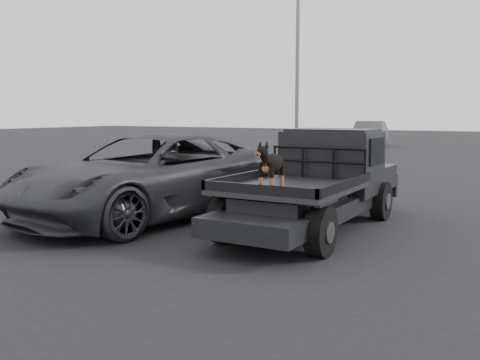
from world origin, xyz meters
The scene contains 7 objects.
ground centered at (0.00, 0.00, 0.00)m, with size 120.00×120.00×0.00m, color black.
flatbed_ute centered at (-0.51, 2.45, 0.46)m, with size 2.00×5.40×0.92m, color black, non-canonical shape.
ute_cab centered at (-0.51, 3.40, 1.36)m, with size 1.72×1.30×0.88m, color black, non-canonical shape.
headache_rack centered at (-0.51, 2.65, 1.20)m, with size 1.80×0.08×0.55m, color black, non-canonical shape.
dog centered at (-0.49, 0.73, 1.29)m, with size 0.32×0.60×0.74m, color black, non-canonical shape.
parked_suv centered at (-3.81, 1.87, 0.84)m, with size 2.80×6.07×1.69m, color #2F2F34.
distant_car_a centered at (-6.71, 26.62, 0.80)m, with size 1.68×4.83×1.59m, color #535359.
Camera 1 is at (3.15, -6.48, 2.11)m, focal length 40.00 mm.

